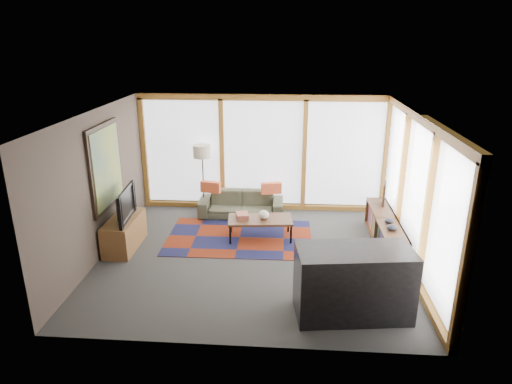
# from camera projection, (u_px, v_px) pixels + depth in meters

# --- Properties ---
(ground) EXTENTS (5.50, 5.50, 0.00)m
(ground) POSITION_uv_depth(u_px,v_px,m) (254.00, 257.00, 8.25)
(ground) COLOR #31312F
(ground) RESTS_ON ground
(room_envelope) EXTENTS (5.52, 5.02, 2.62)m
(room_envelope) POSITION_uv_depth(u_px,v_px,m) (284.00, 167.00, 8.23)
(room_envelope) COLOR #473B32
(room_envelope) RESTS_ON ground
(rug) EXTENTS (2.84, 1.84, 0.01)m
(rug) POSITION_uv_depth(u_px,v_px,m) (240.00, 237.00, 9.01)
(rug) COLOR #651E0C
(rug) RESTS_ON ground
(sofa) EXTENTS (1.84, 0.73, 0.54)m
(sofa) POSITION_uv_depth(u_px,v_px,m) (241.00, 204.00, 10.03)
(sofa) COLOR #3B3D2C
(sofa) RESTS_ON ground
(pillow_left) EXTENTS (0.46, 0.22, 0.24)m
(pillow_left) POSITION_uv_depth(u_px,v_px,m) (211.00, 187.00, 9.92)
(pillow_left) COLOR #D3532D
(pillow_left) RESTS_ON sofa
(pillow_right) EXTENTS (0.45, 0.22, 0.24)m
(pillow_right) POSITION_uv_depth(u_px,v_px,m) (271.00, 188.00, 9.85)
(pillow_right) COLOR #D3532D
(pillow_right) RESTS_ON sofa
(floor_lamp) EXTENTS (0.39, 0.39, 1.56)m
(floor_lamp) POSITION_uv_depth(u_px,v_px,m) (203.00, 180.00, 10.02)
(floor_lamp) COLOR black
(floor_lamp) RESTS_ON ground
(coffee_table) EXTENTS (1.29, 0.74, 0.41)m
(coffee_table) POSITION_uv_depth(u_px,v_px,m) (260.00, 228.00, 8.93)
(coffee_table) COLOR #372510
(coffee_table) RESTS_ON ground
(book_stack) EXTENTS (0.28, 0.32, 0.09)m
(book_stack) POSITION_uv_depth(u_px,v_px,m) (242.00, 216.00, 8.89)
(book_stack) COLOR brown
(book_stack) RESTS_ON coffee_table
(vase) EXTENTS (0.21, 0.21, 0.17)m
(vase) POSITION_uv_depth(u_px,v_px,m) (264.00, 215.00, 8.82)
(vase) COLOR beige
(vase) RESTS_ON coffee_table
(bookshelf) EXTENTS (0.41, 2.23, 0.56)m
(bookshelf) POSITION_uv_depth(u_px,v_px,m) (385.00, 232.00, 8.61)
(bookshelf) COLOR #372510
(bookshelf) RESTS_ON ground
(bowl_a) EXTENTS (0.20, 0.20, 0.10)m
(bowl_a) POSITION_uv_depth(u_px,v_px,m) (392.00, 228.00, 7.98)
(bowl_a) COLOR black
(bowl_a) RESTS_ON bookshelf
(bowl_b) EXTENTS (0.18, 0.18, 0.09)m
(bowl_b) POSITION_uv_depth(u_px,v_px,m) (389.00, 221.00, 8.28)
(bowl_b) COLOR black
(bowl_b) RESTS_ON bookshelf
(shelf_picture) EXTENTS (0.12, 0.35, 0.45)m
(shelf_picture) POSITION_uv_depth(u_px,v_px,m) (384.00, 194.00, 9.12)
(shelf_picture) COLOR black
(shelf_picture) RESTS_ON bookshelf
(tv_console) EXTENTS (0.49, 1.17, 0.58)m
(tv_console) POSITION_uv_depth(u_px,v_px,m) (124.00, 233.00, 8.52)
(tv_console) COLOR brown
(tv_console) RESTS_ON ground
(television) EXTENTS (0.22, 1.05, 0.60)m
(television) POSITION_uv_depth(u_px,v_px,m) (121.00, 204.00, 8.28)
(television) COLOR black
(television) RESTS_ON tv_console
(bar_counter) EXTENTS (1.68, 0.94, 1.02)m
(bar_counter) POSITION_uv_depth(u_px,v_px,m) (353.00, 283.00, 6.41)
(bar_counter) COLOR black
(bar_counter) RESTS_ON ground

